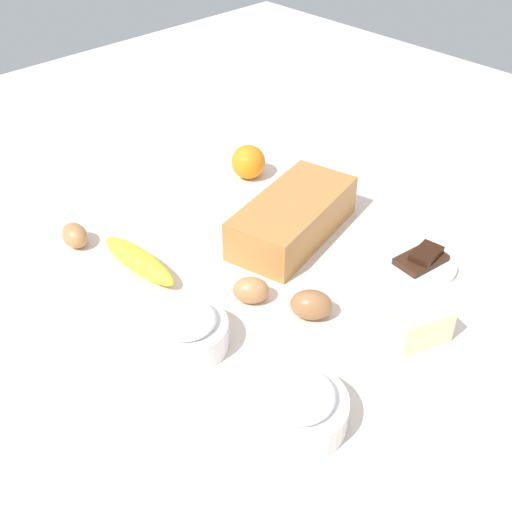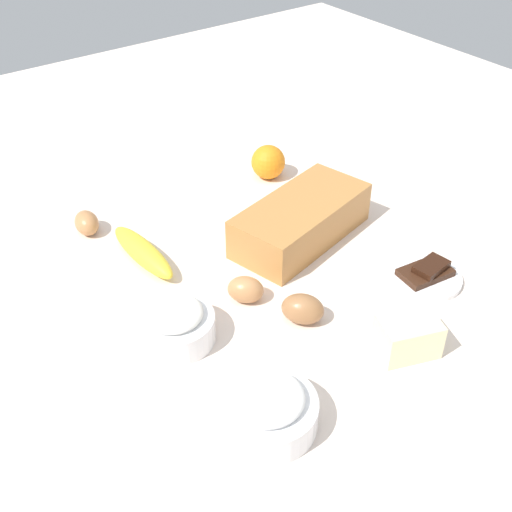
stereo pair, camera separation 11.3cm
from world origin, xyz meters
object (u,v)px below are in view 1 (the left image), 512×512
at_px(egg_near_butter, 311,305).
at_px(butter_block, 418,323).
at_px(loaf_pan, 293,217).
at_px(banana, 139,261).
at_px(flour_bowl, 187,330).
at_px(chocolate_plate, 421,262).
at_px(egg_beside_bowl, 75,235).
at_px(orange_fruit, 248,162).
at_px(sugar_bowl, 297,405).
at_px(egg_loose, 251,290).

bearing_deg(egg_near_butter, butter_block, -60.07).
bearing_deg(butter_block, loaf_pan, 79.34).
distance_m(banana, butter_block, 0.49).
xyz_separation_m(flour_bowl, chocolate_plate, (0.43, -0.13, -0.02)).
height_order(banana, chocolate_plate, banana).
relative_size(butter_block, egg_beside_bowl, 1.45).
bearing_deg(egg_near_butter, egg_beside_bowl, 111.44).
xyz_separation_m(orange_fruit, egg_near_butter, (-0.24, -0.40, -0.01)).
bearing_deg(butter_block, sugar_bowl, 176.63).
height_order(loaf_pan, egg_loose, loaf_pan).
bearing_deg(orange_fruit, chocolate_plate, -89.48).
bearing_deg(egg_beside_bowl, flour_bowl, -92.29).
bearing_deg(banana, egg_beside_bowl, 106.59).
xyz_separation_m(flour_bowl, sugar_bowl, (0.01, -0.22, 0.00)).
height_order(egg_near_butter, egg_beside_bowl, egg_near_butter).
relative_size(sugar_bowl, egg_loose, 2.27).
bearing_deg(sugar_bowl, chocolate_plate, 11.64).
bearing_deg(flour_bowl, egg_beside_bowl, 87.71).
height_order(butter_block, egg_loose, butter_block).
relative_size(sugar_bowl, butter_block, 1.55).
distance_m(flour_bowl, egg_loose, 0.14).
relative_size(banana, chocolate_plate, 1.46).
bearing_deg(egg_near_butter, chocolate_plate, -10.94).
height_order(loaf_pan, chocolate_plate, loaf_pan).
bearing_deg(orange_fruit, egg_loose, -132.53).
distance_m(loaf_pan, flour_bowl, 0.35).
bearing_deg(loaf_pan, egg_loose, -169.28).
relative_size(orange_fruit, chocolate_plate, 0.57).
bearing_deg(egg_beside_bowl, egg_loose, -69.48).
distance_m(flour_bowl, orange_fruit, 0.53).
xyz_separation_m(sugar_bowl, egg_near_butter, (0.17, 0.13, -0.01)).
bearing_deg(butter_block, banana, 115.84).
bearing_deg(orange_fruit, banana, -163.75).
xyz_separation_m(loaf_pan, flour_bowl, (-0.33, -0.10, -0.01)).
bearing_deg(flour_bowl, chocolate_plate, -17.22).
distance_m(loaf_pan, chocolate_plate, 0.25).
height_order(flour_bowl, banana, flour_bowl).
relative_size(orange_fruit, butter_block, 0.82).
height_order(sugar_bowl, egg_loose, sugar_bowl).
bearing_deg(egg_near_butter, egg_loose, 114.63).
bearing_deg(egg_near_butter, orange_fruit, 59.50).
distance_m(sugar_bowl, banana, 0.43).
relative_size(loaf_pan, banana, 1.59).
xyz_separation_m(sugar_bowl, orange_fruit, (0.41, 0.54, 0.00)).
xyz_separation_m(banana, egg_beside_bowl, (-0.04, 0.14, 0.00)).
xyz_separation_m(loaf_pan, egg_loose, (-0.19, -0.09, -0.02)).
bearing_deg(egg_near_butter, flour_bowl, 155.26).
height_order(loaf_pan, orange_fruit, loaf_pan).
xyz_separation_m(loaf_pan, egg_beside_bowl, (-0.32, 0.26, -0.02)).
bearing_deg(butter_block, egg_loose, 117.90).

